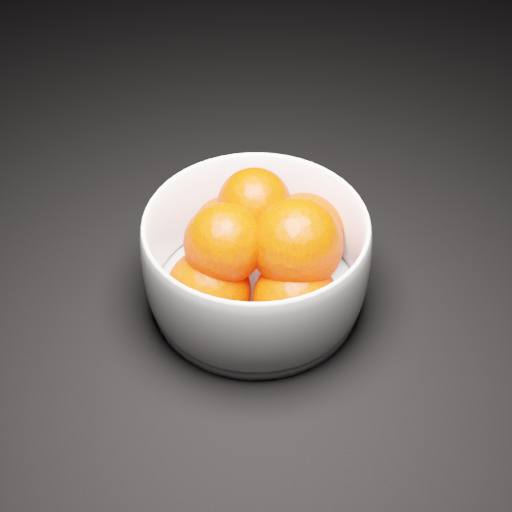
{
  "coord_description": "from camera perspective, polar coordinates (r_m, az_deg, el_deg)",
  "views": [
    {
      "loc": [
        -0.28,
        -0.25,
        0.48
      ],
      "look_at": [
        -0.25,
        0.19,
        0.05
      ],
      "focal_mm": 50.0,
      "sensor_mm": 36.0,
      "label": 1
    }
  ],
  "objects": [
    {
      "name": "bowl",
      "position": [
        0.62,
        0.0,
        -0.32
      ],
      "size": [
        0.2,
        0.2,
        0.1
      ],
      "rotation": [
        0.0,
        0.0,
        0.39
      ],
      "color": "white",
      "rests_on": "ground"
    },
    {
      "name": "orange_pile",
      "position": [
        0.61,
        0.62,
        0.36
      ],
      "size": [
        0.16,
        0.16,
        0.12
      ],
      "color": "red",
      "rests_on": "bowl"
    }
  ]
}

